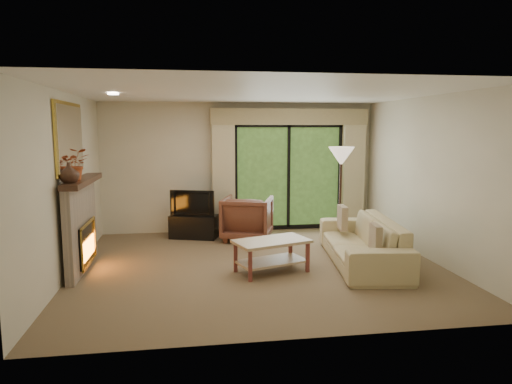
{
  "coord_description": "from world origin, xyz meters",
  "views": [
    {
      "loc": [
        -1.06,
        -6.7,
        2.09
      ],
      "look_at": [
        0.0,
        0.3,
        1.1
      ],
      "focal_mm": 32.0,
      "sensor_mm": 36.0,
      "label": 1
    }
  ],
  "objects": [
    {
      "name": "wall_back",
      "position": [
        0.0,
        2.5,
        1.3
      ],
      "size": [
        5.0,
        0.0,
        5.0
      ],
      "primitive_type": "plane",
      "rotation": [
        1.57,
        0.0,
        0.0
      ],
      "color": "beige",
      "rests_on": "ground"
    },
    {
      "name": "coffee_table",
      "position": [
        0.13,
        -0.34,
        0.24
      ],
      "size": [
        1.2,
        0.9,
        0.48
      ],
      "primitive_type": null,
      "rotation": [
        0.0,
        0.0,
        0.32
      ],
      "color": "tan",
      "rests_on": "floor"
    },
    {
      "name": "pillow_near",
      "position": [
        1.53,
        -0.79,
        0.58
      ],
      "size": [
        0.14,
        0.37,
        0.36
      ],
      "primitive_type": "cube",
      "rotation": [
        0.0,
        0.0,
        -0.13
      ],
      "color": "#4F2823",
      "rests_on": "sofa"
    },
    {
      "name": "ceiling",
      "position": [
        0.0,
        0.0,
        2.6
      ],
      "size": [
        5.5,
        5.5,
        0.0
      ],
      "primitive_type": "plane",
      "rotation": [
        3.14,
        0.0,
        0.0
      ],
      "color": "white",
      "rests_on": "ground"
    },
    {
      "name": "mirror",
      "position": [
        -2.71,
        0.2,
        1.95
      ],
      "size": [
        0.07,
        1.45,
        1.02
      ],
      "primitive_type": null,
      "color": "gold",
      "rests_on": "wall_left"
    },
    {
      "name": "curtain_left",
      "position": [
        -0.35,
        2.34,
        1.2
      ],
      "size": [
        0.45,
        0.18,
        2.35
      ],
      "primitive_type": "cube",
      "color": "#BFB186",
      "rests_on": "floor"
    },
    {
      "name": "sliding_door",
      "position": [
        1.0,
        2.45,
        1.1
      ],
      "size": [
        2.26,
        0.1,
        2.16
      ],
      "primitive_type": null,
      "color": "black",
      "rests_on": "floor"
    },
    {
      "name": "wall_front",
      "position": [
        0.0,
        -2.5,
        1.3
      ],
      "size": [
        5.0,
        0.0,
        5.0
      ],
      "primitive_type": "plane",
      "rotation": [
        -1.57,
        0.0,
        0.0
      ],
      "color": "beige",
      "rests_on": "ground"
    },
    {
      "name": "floor_lamp",
      "position": [
        1.71,
        1.25,
        0.88
      ],
      "size": [
        0.57,
        0.57,
        1.76
      ],
      "primitive_type": null,
      "rotation": [
        0.0,
        0.0,
        0.25
      ],
      "color": "beige",
      "rests_on": "floor"
    },
    {
      "name": "media_console",
      "position": [
        -0.96,
        1.95,
        0.22
      ],
      "size": [
        0.97,
        0.65,
        0.44
      ],
      "primitive_type": "cube",
      "rotation": [
        0.0,
        0.0,
        -0.31
      ],
      "color": "black",
      "rests_on": "floor"
    },
    {
      "name": "curtain_right",
      "position": [
        2.35,
        2.34,
        1.2
      ],
      "size": [
        0.45,
        0.18,
        2.35
      ],
      "primitive_type": "cube",
      "color": "#BFB186",
      "rests_on": "floor"
    },
    {
      "name": "wall_right",
      "position": [
        2.75,
        0.0,
        1.3
      ],
      "size": [
        0.0,
        5.0,
        5.0
      ],
      "primitive_type": "plane",
      "rotation": [
        1.57,
        0.0,
        -1.57
      ],
      "color": "beige",
      "rests_on": "ground"
    },
    {
      "name": "fireplace",
      "position": [
        -2.63,
        0.2,
        0.69
      ],
      "size": [
        0.24,
        1.7,
        1.37
      ],
      "primitive_type": null,
      "color": "gray",
      "rests_on": "floor"
    },
    {
      "name": "armchair",
      "position": [
        0.04,
        1.68,
        0.41
      ],
      "size": [
        1.12,
        1.13,
        0.83
      ],
      "primitive_type": "imported",
      "rotation": [
        0.0,
        0.0,
        2.83
      ],
      "color": "brown",
      "rests_on": "floor"
    },
    {
      "name": "branches",
      "position": [
        -2.61,
        -0.06,
        1.59
      ],
      "size": [
        0.45,
        0.4,
        0.45
      ],
      "primitive_type": "imported",
      "rotation": [
        0.0,
        0.0,
        0.14
      ],
      "color": "#9E431F",
      "rests_on": "fireplace"
    },
    {
      "name": "wall_left",
      "position": [
        -2.75,
        0.0,
        1.3
      ],
      "size": [
        0.0,
        5.0,
        5.0
      ],
      "primitive_type": "plane",
      "rotation": [
        1.57,
        0.0,
        1.57
      ],
      "color": "beige",
      "rests_on": "ground"
    },
    {
      "name": "vase",
      "position": [
        -2.61,
        -0.39,
        1.51
      ],
      "size": [
        0.33,
        0.33,
        0.27
      ],
      "primitive_type": "imported",
      "rotation": [
        0.0,
        0.0,
        0.29
      ],
      "color": "#392218",
      "rests_on": "fireplace"
    },
    {
      "name": "cornice",
      "position": [
        1.0,
        2.36,
        2.32
      ],
      "size": [
        3.2,
        0.24,
        0.32
      ],
      "primitive_type": "cube",
      "color": "tan",
      "rests_on": "wall_back"
    },
    {
      "name": "tv",
      "position": [
        -0.96,
        1.95,
        0.69
      ],
      "size": [
        0.85,
        0.36,
        0.49
      ],
      "primitive_type": "imported",
      "rotation": [
        0.0,
        0.0,
        -0.31
      ],
      "color": "black",
      "rests_on": "media_console"
    },
    {
      "name": "floor",
      "position": [
        0.0,
        0.0,
        0.0
      ],
      "size": [
        5.5,
        5.5,
        0.0
      ],
      "primitive_type": "plane",
      "color": "brown",
      "rests_on": "ground"
    },
    {
      "name": "pillow_far",
      "position": [
        1.53,
        0.59,
        0.59
      ],
      "size": [
        0.16,
        0.41,
        0.4
      ],
      "primitive_type": "cube",
      "rotation": [
        0.0,
        0.0,
        -0.13
      ],
      "color": "#4F2823",
      "rests_on": "sofa"
    },
    {
      "name": "sofa",
      "position": [
        1.61,
        -0.1,
        0.35
      ],
      "size": [
        1.24,
        2.5,
        0.7
      ],
      "primitive_type": "imported",
      "rotation": [
        0.0,
        0.0,
        -1.7
      ],
      "color": "tan",
      "rests_on": "floor"
    }
  ]
}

